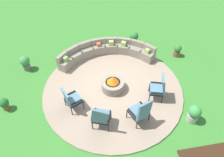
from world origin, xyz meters
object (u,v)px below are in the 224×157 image
Objects in this scene: potted_plant_3 at (177,50)px; potted_plant_4 at (134,37)px; curved_stone_bench at (106,52)px; potted_plant_1 at (194,113)px; lounge_chair_front_left at (71,99)px; potted_plant_2 at (4,104)px; fire_pit at (113,84)px; lounge_chair_back_left at (141,111)px; lounge_chair_back_right at (159,87)px; lounge_chair_front_right at (101,117)px; potted_plant_0 at (25,62)px.

potted_plant_4 is (-1.83, 1.31, 0.05)m from potted_plant_3.
potted_plant_1 is at bearing -58.01° from curved_stone_bench.
lounge_chair_front_left is 1.99× the size of potted_plant_2.
potted_plant_4 is at bearing 61.52° from fire_pit.
lounge_chair_back_left reaches higher than lounge_chair_front_left.
fire_pit is 0.79× the size of lounge_chair_back_left.
potted_plant_2 is at bearing 102.30° from lounge_chair_back_right.
lounge_chair_front_left is 1.37m from lounge_chair_front_right.
potted_plant_1 is at bearing -37.26° from fire_pit.
lounge_chair_back_left is 1.93m from potted_plant_1.
potted_plant_2 is at bearing -125.61° from lounge_chair_front_left.
lounge_chair_front_right is 5.34m from potted_plant_3.
potted_plant_0 is at bearing -168.78° from lounge_chair_front_left.
lounge_chair_front_right is at bearing -101.11° from curved_stone_bench.
lounge_chair_back_left is at bearing -129.45° from potted_plant_3.
curved_stone_bench is at bearing 123.13° from lounge_chair_front_left.
fire_pit is 1.86m from lounge_chair_front_right.
curved_stone_bench reaches higher than potted_plant_2.
potted_plant_0 is at bearing 149.13° from lounge_chair_front_right.
lounge_chair_back_right reaches higher than potted_plant_4.
curved_stone_bench reaches higher than potted_plant_3.
lounge_chair_front_left reaches higher than potted_plant_2.
curved_stone_bench is 1.80m from potted_plant_4.
lounge_chair_front_right is 0.99× the size of lounge_chair_back_left.
lounge_chair_back_left reaches higher than lounge_chair_back_right.
lounge_chair_back_left is at bearing -39.97° from potted_plant_0.
lounge_chair_back_right is 3.74m from potted_plant_4.
potted_plant_2 is (-4.84, 1.43, -0.33)m from lounge_chair_back_left.
lounge_chair_front_right is 1.87× the size of potted_plant_3.
potted_plant_3 is (0.87, 3.62, -0.08)m from potted_plant_1.
lounge_chair_front_right is at bearing -141.09° from potted_plant_3.
curved_stone_bench is at bearing 98.83° from lounge_chair_front_right.
potted_plant_0 is at bearing -168.32° from potted_plant_4.
potted_plant_0 is 1.33× the size of potted_plant_2.
lounge_chair_back_right reaches higher than potted_plant_1.
potted_plant_0 is at bearing 75.84° from potted_plant_2.
lounge_chair_back_left is 1.56× the size of potted_plant_1.
lounge_chair_back_right is (1.62, -2.85, 0.28)m from curved_stone_bench.
fire_pit is 1.23× the size of potted_plant_1.
lounge_chair_front_left reaches higher than potted_plant_3.
lounge_chair_back_left is 5.61m from potted_plant_0.
lounge_chair_front_left is 0.95× the size of lounge_chair_back_right.
curved_stone_bench is 3.85× the size of lounge_chair_back_left.
lounge_chair_front_left reaches higher than curved_stone_bench.
lounge_chair_front_right is 3.30m from potted_plant_1.
curved_stone_bench is 3.88× the size of lounge_chair_front_right.
lounge_chair_front_left is (-1.71, -2.82, 0.26)m from curved_stone_bench.
potted_plant_2 is 6.64m from potted_plant_4.
potted_plant_0 is at bearing -176.72° from curved_stone_bench.
fire_pit is 3.39m from potted_plant_4.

